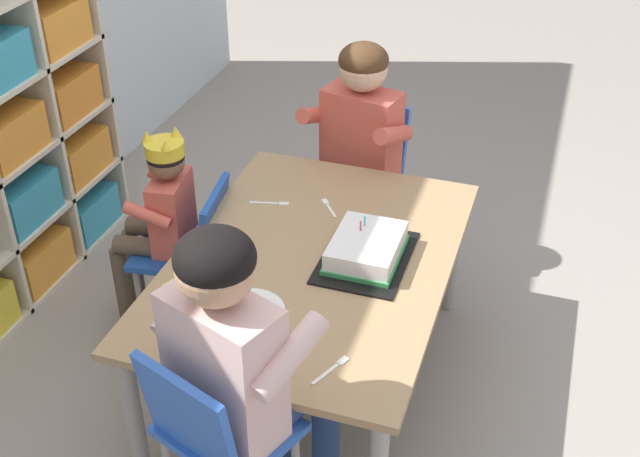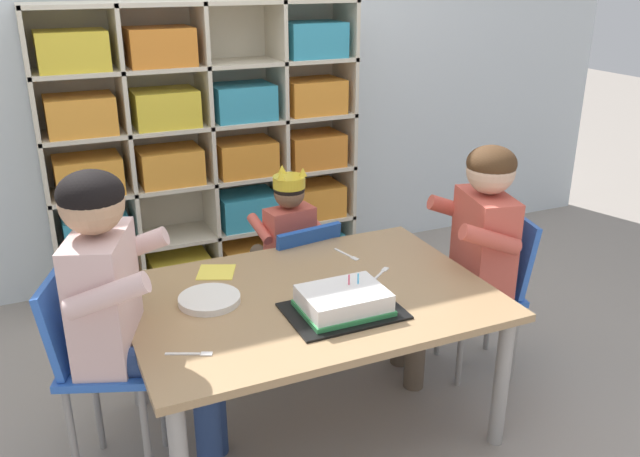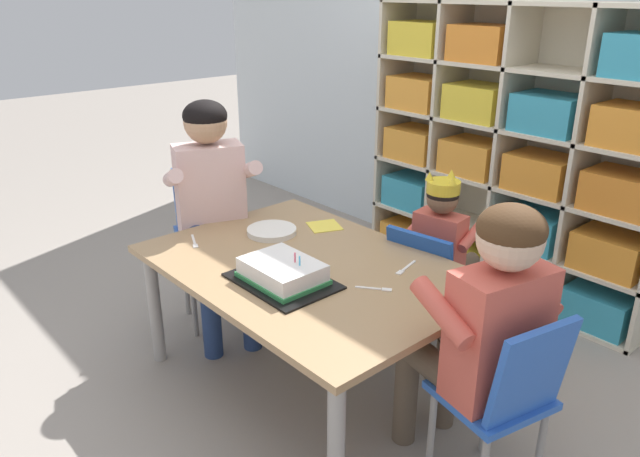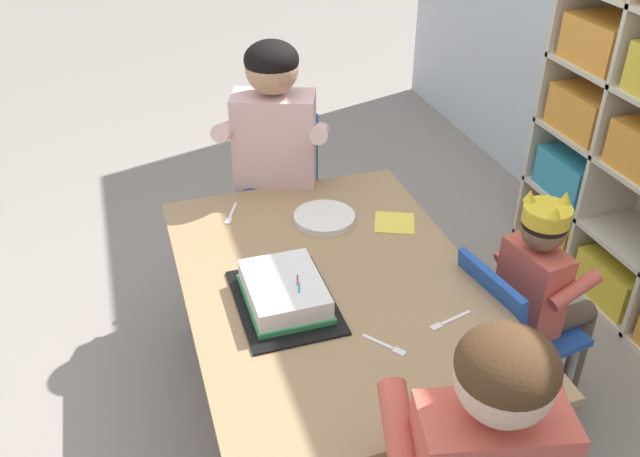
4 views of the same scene
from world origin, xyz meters
The scene contains 14 objects.
ground centered at (0.00, 0.00, 0.00)m, with size 16.00×16.00×0.00m, color gray.
activity_table centered at (0.00, 0.00, 0.48)m, with size 1.26×0.88×0.54m.
classroom_chair_blue centered at (0.17, 0.53, 0.37)m, with size 0.37×0.37×0.61m.
child_with_crown centered at (0.15, 0.64, 0.51)m, with size 0.32×0.32×0.83m.
classroom_chair_adult_side centered at (-0.73, 0.02, 0.47)m, with size 0.40×0.41×0.75m.
adult_helper_seated centered at (-0.63, -0.02, 0.67)m, with size 0.49×0.47×1.08m.
classroom_chair_guest_side centered at (0.85, 0.05, 0.40)m, with size 0.37×0.36×0.68m.
guest_at_table_side centered at (0.74, 0.08, 0.60)m, with size 0.46×0.45×0.98m.
birthday_cake_on_tray centered at (0.05, -0.16, 0.58)m, with size 0.38×0.27×0.12m.
paper_plate_stack centered at (-0.34, 0.08, 0.56)m, with size 0.21×0.21×0.02m, color white.
paper_napkin_square centered at (-0.25, 0.31, 0.54)m, with size 0.13×0.13×0.00m, color #F4DB4C.
fork_beside_plate_stack centered at (0.31, 0.05, 0.55)m, with size 0.11×0.09×0.00m.
fork_near_child_seat centered at (-0.48, -0.22, 0.55)m, with size 0.14×0.07×0.00m.
fork_near_cake_tray centered at (0.27, 0.25, 0.55)m, with size 0.05×0.14×0.00m.
Camera 1 is at (-2.03, -0.70, 2.08)m, focal length 45.48 mm.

